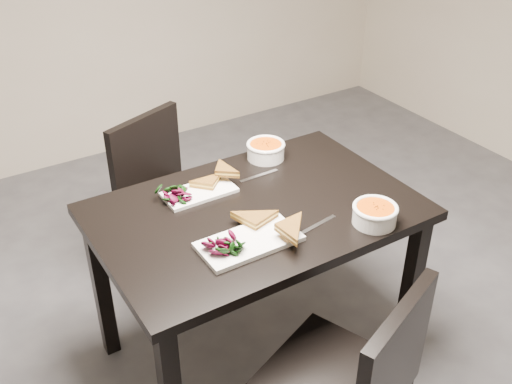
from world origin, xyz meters
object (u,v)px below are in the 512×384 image
(chair_near, at_px, (355,380))
(soup_bowl_far, at_px, (266,149))
(plate_far, at_px, (199,192))
(chair_far, at_px, (166,193))
(soup_bowl_near, at_px, (375,213))
(table, at_px, (256,229))
(plate_near, at_px, (249,242))

(chair_near, height_order, soup_bowl_far, chair_near)
(plate_far, xyz_separation_m, soup_bowl_far, (0.38, 0.11, 0.03))
(chair_far, bearing_deg, soup_bowl_near, -89.68)
(chair_near, relative_size, soup_bowl_far, 5.12)
(table, xyz_separation_m, soup_bowl_near, (0.31, -0.31, 0.14))
(table, xyz_separation_m, plate_far, (-0.14, 0.20, 0.11))
(soup_bowl_near, relative_size, soup_bowl_far, 0.99)
(chair_near, bearing_deg, soup_bowl_near, 23.63)
(table, relative_size, chair_near, 1.41)
(table, relative_size, chair_far, 1.41)
(table, bearing_deg, plate_far, 123.94)
(table, xyz_separation_m, plate_near, (-0.14, -0.18, 0.11))
(chair_near, bearing_deg, table, 64.73)
(table, distance_m, plate_near, 0.25)
(chair_far, height_order, plate_near, chair_far)
(soup_bowl_far, bearing_deg, soup_bowl_near, -83.69)
(chair_near, distance_m, soup_bowl_near, 0.59)
(table, height_order, chair_far, chair_far)
(chair_far, relative_size, plate_far, 3.02)
(soup_bowl_near, bearing_deg, plate_far, 131.09)
(chair_near, distance_m, plate_near, 0.57)
(plate_far, relative_size, soup_bowl_far, 1.70)
(table, bearing_deg, soup_bowl_near, -44.97)
(soup_bowl_near, xyz_separation_m, soup_bowl_far, (-0.07, 0.62, 0.00))
(plate_far, bearing_deg, soup_bowl_near, -48.91)
(table, distance_m, soup_bowl_far, 0.42)
(plate_near, height_order, soup_bowl_near, soup_bowl_near)
(chair_far, relative_size, soup_bowl_far, 5.12)
(chair_far, distance_m, plate_near, 0.90)
(plate_near, bearing_deg, soup_bowl_far, 52.02)
(chair_near, height_order, soup_bowl_near, chair_near)
(plate_near, height_order, plate_far, plate_near)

